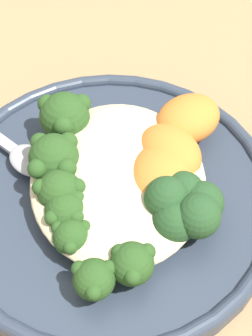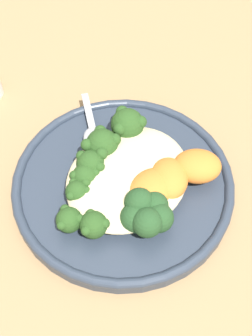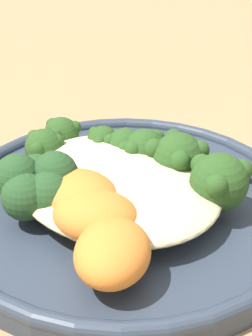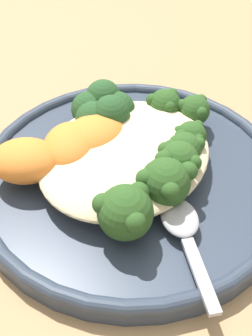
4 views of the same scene
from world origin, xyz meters
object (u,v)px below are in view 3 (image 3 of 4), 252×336
broccoli_stalk_4 (123,158)px  broccoli_stalk_7 (57,158)px  spoon (218,171)px  broccoli_stalk_2 (166,172)px  broccoli_stalk_3 (138,160)px  broccoli_stalk_0 (208,184)px  quinoa_mound (117,179)px  broccoli_stalk_5 (106,157)px  kale_tuft (37,184)px  broccoli_stalk_6 (76,153)px  sweet_potato_chunk_1 (96,216)px  plate (126,207)px  broccoli_stalk_1 (170,163)px  sweet_potato_chunk_0 (79,196)px  sweet_potato_chunk_2 (113,253)px

broccoli_stalk_4 → broccoli_stalk_7: (-0.04, -0.04, -0.00)m
broccoli_stalk_4 → spoon: size_ratio=1.01×
broccoli_stalk_2 → broccoli_stalk_7: 0.09m
broccoli_stalk_3 → broccoli_stalk_0: bearing=-104.0°
quinoa_mound → broccoli_stalk_5: bearing=151.1°
broccoli_stalk_5 → kale_tuft: kale_tuft is taller
broccoli_stalk_6 → sweet_potato_chunk_1: 0.09m
plate → spoon: (0.03, 0.07, 0.01)m
broccoli_stalk_7 → broccoli_stalk_1: bearing=-145.2°
broccoli_stalk_6 → broccoli_stalk_7: broccoli_stalk_7 is taller
broccoli_stalk_1 → broccoli_stalk_5: (-0.05, -0.02, -0.01)m
broccoli_stalk_5 → broccoli_stalk_7: 0.04m
broccoli_stalk_4 → broccoli_stalk_5: bearing=80.8°
sweet_potato_chunk_0 → kale_tuft: 0.03m
broccoli_stalk_7 → sweet_potato_chunk_1: 0.09m
broccoli_stalk_1 → broccoli_stalk_7: broccoli_stalk_1 is taller
sweet_potato_chunk_0 → broccoli_stalk_2: bearing=77.6°
broccoli_stalk_1 → broccoli_stalk_6: size_ratio=0.68×
broccoli_stalk_0 → sweet_potato_chunk_0: size_ratio=1.48×
broccoli_stalk_0 → broccoli_stalk_3: bearing=141.7°
broccoli_stalk_2 → broccoli_stalk_7: size_ratio=0.68×
broccoli_stalk_2 → kale_tuft: 0.10m
broccoli_stalk_1 → sweet_potato_chunk_1: 0.08m
broccoli_stalk_0 → broccoli_stalk_7: broccoli_stalk_0 is taller
broccoli_stalk_0 → broccoli_stalk_7: 0.12m
sweet_potato_chunk_0 → sweet_potato_chunk_1: bearing=-17.6°
sweet_potato_chunk_2 → broccoli_stalk_1: bearing=113.8°
broccoli_stalk_1 → sweet_potato_chunk_1: bearing=-162.8°
broccoli_stalk_6 → sweet_potato_chunk_1: size_ratio=2.18×
broccoli_stalk_6 → sweet_potato_chunk_0: bearing=158.3°
sweet_potato_chunk_0 → plate: bearing=83.9°
kale_tuft → spoon: 0.14m
broccoli_stalk_3 → broccoli_stalk_7: broccoli_stalk_3 is taller
quinoa_mound → spoon: (0.04, 0.07, -0.01)m
plate → broccoli_stalk_7: bearing=-165.3°
broccoli_stalk_4 → sweet_potato_chunk_2: size_ratio=1.55×
broccoli_stalk_4 → broccoli_stalk_7: bearing=98.9°
quinoa_mound → sweet_potato_chunk_2: 0.09m
sweet_potato_chunk_2 → broccoli_stalk_4: bearing=133.0°
broccoli_stalk_2 → kale_tuft: bearing=163.6°
quinoa_mound → broccoli_stalk_4: broccoli_stalk_4 is taller
broccoli_stalk_7 → sweet_potato_chunk_1: same height
quinoa_mound → broccoli_stalk_0: 0.07m
sweet_potato_chunk_0 → spoon: 0.12m
broccoli_stalk_5 → kale_tuft: size_ratio=1.46×
quinoa_mound → broccoli_stalk_7: 0.06m
broccoli_stalk_5 → sweet_potato_chunk_1: sweet_potato_chunk_1 is taller
sweet_potato_chunk_1 → broccoli_stalk_7: bearing=158.2°
broccoli_stalk_1 → broccoli_stalk_4: 0.04m
kale_tuft → broccoli_stalk_7: bearing=125.0°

